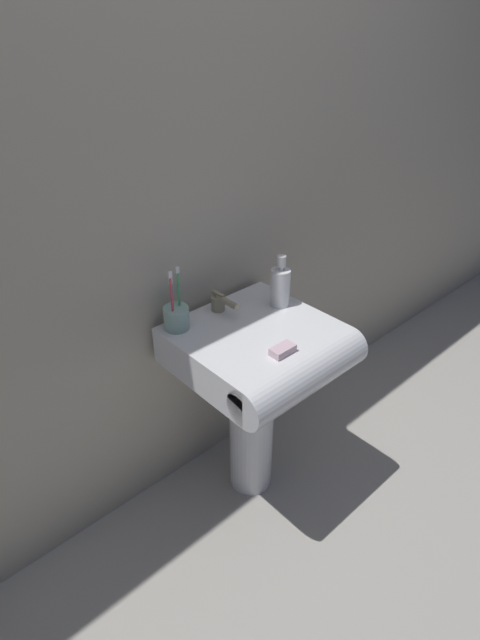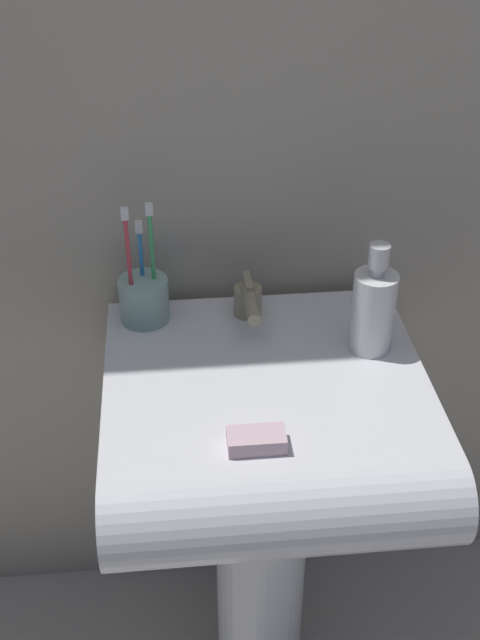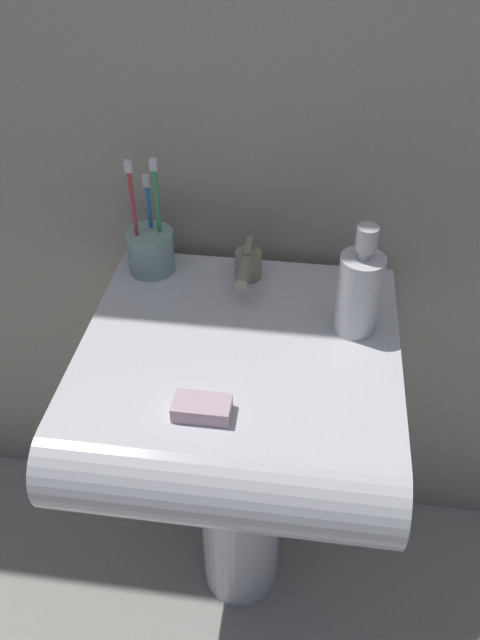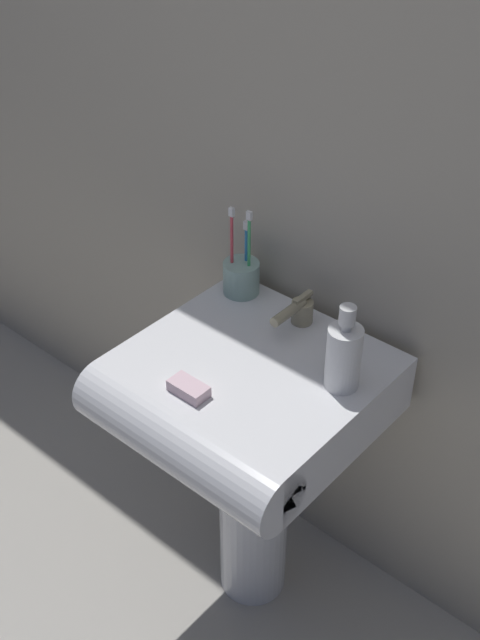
# 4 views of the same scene
# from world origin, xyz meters

# --- Properties ---
(ground_plane) EXTENTS (6.00, 6.00, 0.00)m
(ground_plane) POSITION_xyz_m (0.00, 0.00, 0.00)
(ground_plane) COLOR #ADA89E
(ground_plane) RESTS_ON ground
(wall_back) EXTENTS (5.00, 0.05, 2.40)m
(wall_back) POSITION_xyz_m (0.00, 0.26, 1.20)
(wall_back) COLOR #B7AD99
(wall_back) RESTS_ON ground
(sink_pedestal) EXTENTS (0.16, 0.16, 0.59)m
(sink_pedestal) POSITION_xyz_m (0.00, 0.00, 0.30)
(sink_pedestal) COLOR white
(sink_pedestal) RESTS_ON ground
(sink_basin) EXTENTS (0.50, 0.50, 0.13)m
(sink_basin) POSITION_xyz_m (0.00, -0.05, 0.66)
(sink_basin) COLOR white
(sink_basin) RESTS_ON sink_pedestal
(faucet) EXTENTS (0.05, 0.13, 0.07)m
(faucet) POSITION_xyz_m (-0.01, 0.15, 0.76)
(faucet) COLOR tan
(faucet) RESTS_ON sink_basin
(toothbrush_cup) EXTENTS (0.08, 0.08, 0.21)m
(toothbrush_cup) POSITION_xyz_m (-0.18, 0.17, 0.77)
(toothbrush_cup) COLOR #99BFB2
(toothbrush_cup) RESTS_ON sink_basin
(soap_bottle) EXTENTS (0.07, 0.07, 0.19)m
(soap_bottle) POSITION_xyz_m (0.18, 0.05, 0.80)
(soap_bottle) COLOR white
(soap_bottle) RESTS_ON sink_basin
(bar_soap) EXTENTS (0.08, 0.04, 0.02)m
(bar_soap) POSITION_xyz_m (-0.03, -0.16, 0.74)
(bar_soap) COLOR silver
(bar_soap) RESTS_ON sink_basin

